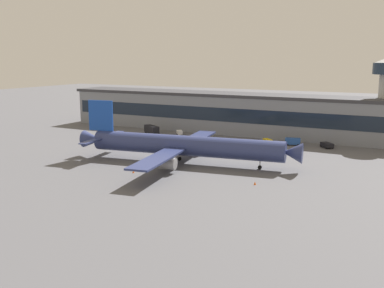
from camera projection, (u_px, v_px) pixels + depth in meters
The scene contains 10 objects.
ground_plane at pixel (164, 158), 134.18m from camera, with size 600.00×600.00×0.00m, color #56565B.
terminal_building at pixel (231, 113), 179.55m from camera, with size 149.03×18.30×16.07m.
airliner at pixel (183, 145), 126.27m from camera, with size 66.77×57.47×17.48m.
crew_van at pixel (293, 141), 153.00m from camera, with size 5.62×3.65×2.55m.
follow_me_car at pixel (268, 141), 154.72m from camera, with size 4.43×4.48×1.85m.
pushback_tractor at pixel (327, 145), 148.59m from camera, with size 5.15×5.30×1.75m.
baggage_tug at pixel (179, 132), 173.32m from camera, with size 3.77×4.08×1.85m.
fuel_truck at pixel (151, 129), 176.22m from camera, with size 8.63×6.77×3.35m.
traffic_cone_0 at pixel (255, 183), 105.25m from camera, with size 0.58×0.58×0.73m, color #F2590C.
traffic_cone_1 at pixel (133, 172), 116.20m from camera, with size 0.57×0.57×0.71m, color #F2590C.
Camera 1 is at (68.19, -112.04, 29.91)m, focal length 40.84 mm.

